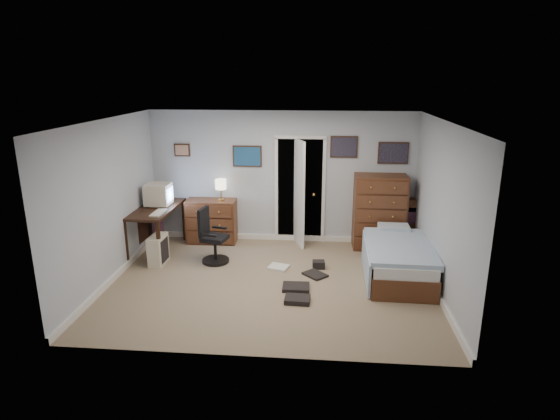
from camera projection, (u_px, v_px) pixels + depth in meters
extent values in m
cube|color=#87745D|center=(271.00, 283.00, 7.31)|extent=(5.00, 4.00, 0.02)
cube|color=black|center=(155.00, 209.00, 8.37)|extent=(0.71, 1.47, 0.04)
cube|color=black|center=(126.00, 243.00, 7.86)|extent=(0.06, 0.06, 0.79)
cube|color=black|center=(159.00, 245.00, 7.80)|extent=(0.06, 0.06, 0.79)
cube|color=black|center=(155.00, 219.00, 9.16)|extent=(0.06, 0.06, 0.79)
cube|color=black|center=(184.00, 220.00, 9.10)|extent=(0.06, 0.06, 0.79)
cube|color=black|center=(140.00, 228.00, 8.50)|extent=(0.07, 1.34, 0.56)
cube|color=beige|center=(158.00, 194.00, 8.44)|extent=(0.44, 0.41, 0.38)
cube|color=#8CB2F2|center=(170.00, 194.00, 8.42)|extent=(0.02, 0.31, 0.25)
cube|color=beige|center=(159.00, 205.00, 8.50)|extent=(0.29, 0.29, 0.02)
cube|color=beige|center=(158.00, 213.00, 8.01)|extent=(0.18, 0.45, 0.03)
cube|color=beige|center=(158.00, 250.00, 7.98)|extent=(0.24, 0.48, 0.50)
cube|color=black|center=(165.00, 250.00, 7.97)|extent=(0.02, 0.34, 0.39)
cylinder|color=black|center=(216.00, 261.00, 8.11)|extent=(0.55, 0.55, 0.05)
cylinder|color=black|center=(215.00, 250.00, 8.05)|extent=(0.06, 0.06, 0.36)
cube|color=black|center=(215.00, 238.00, 7.99)|extent=(0.46, 0.46, 0.07)
cube|color=black|center=(204.00, 222.00, 7.97)|extent=(0.12, 0.36, 0.49)
cube|color=black|center=(209.00, 235.00, 7.76)|extent=(0.27, 0.10, 0.04)
cube|color=black|center=(220.00, 228.00, 8.15)|extent=(0.27, 0.10, 0.04)
cube|color=maroon|center=(158.00, 223.00, 8.85)|extent=(0.18, 0.18, 0.87)
cube|color=brown|center=(212.00, 221.00, 9.00)|extent=(0.95, 0.50, 0.83)
cylinder|color=gold|center=(221.00, 200.00, 8.87)|extent=(0.13, 0.13, 0.02)
cylinder|color=gold|center=(221.00, 193.00, 8.83)|extent=(0.03, 0.03, 0.25)
cylinder|color=beige|center=(221.00, 184.00, 8.78)|extent=(0.21, 0.21, 0.19)
cube|color=black|center=(301.00, 187.00, 9.20)|extent=(0.90, 0.60, 2.00)
cube|color=white|center=(276.00, 190.00, 8.92)|extent=(0.06, 0.05, 2.00)
cube|color=white|center=(324.00, 191.00, 8.85)|extent=(0.06, 0.05, 2.00)
cube|color=white|center=(301.00, 137.00, 8.60)|extent=(0.96, 0.05, 0.06)
cube|color=white|center=(297.00, 192.00, 8.79)|extent=(0.31, 0.77, 2.00)
sphere|color=gold|center=(314.00, 195.00, 8.62)|extent=(0.06, 0.06, 0.06)
cube|color=brown|center=(379.00, 212.00, 8.64)|extent=(0.95, 0.57, 1.38)
cube|color=brown|center=(397.00, 222.00, 8.79)|extent=(1.02, 0.26, 0.91)
cube|color=black|center=(398.00, 215.00, 8.67)|extent=(0.94, 0.11, 0.30)
cube|color=maroon|center=(398.00, 217.00, 8.68)|extent=(0.81, 0.13, 0.22)
cube|color=brown|center=(397.00, 266.00, 7.52)|extent=(1.00, 1.93, 0.33)
cube|color=white|center=(398.00, 251.00, 7.45)|extent=(0.96, 1.89, 0.17)
cube|color=#638AB8|center=(400.00, 247.00, 7.33)|extent=(1.05, 1.64, 0.10)
cube|color=#638AB8|center=(366.00, 261.00, 7.45)|extent=(0.08, 1.62, 0.51)
cube|color=#688AA6|center=(394.00, 229.00, 8.09)|extent=(0.53, 0.37, 0.12)
cube|color=#331E11|center=(182.00, 150.00, 8.88)|extent=(0.30, 0.03, 0.24)
cube|color=#985753|center=(182.00, 150.00, 8.86)|extent=(0.25, 0.01, 0.19)
cube|color=#331E11|center=(247.00, 156.00, 8.80)|extent=(0.55, 0.03, 0.40)
cube|color=#0D5661|center=(247.00, 156.00, 8.78)|extent=(0.50, 0.01, 0.35)
cube|color=#331E11|center=(344.00, 147.00, 8.59)|extent=(0.50, 0.03, 0.40)
cube|color=black|center=(344.00, 147.00, 8.57)|extent=(0.45, 0.01, 0.35)
cube|color=#331E11|center=(393.00, 153.00, 8.54)|extent=(0.55, 0.03, 0.40)
cube|color=black|center=(393.00, 153.00, 8.53)|extent=(0.50, 0.01, 0.35)
cube|color=black|center=(319.00, 265.00, 7.84)|extent=(0.21, 0.18, 0.13)
cube|color=black|center=(296.00, 287.00, 7.09)|extent=(0.41, 0.32, 0.05)
cube|color=black|center=(315.00, 275.00, 7.56)|extent=(0.45, 0.45, 0.04)
cube|color=black|center=(297.00, 300.00, 6.68)|extent=(0.37, 0.29, 0.07)
cube|color=silver|center=(279.00, 267.00, 7.83)|extent=(0.38, 0.35, 0.05)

